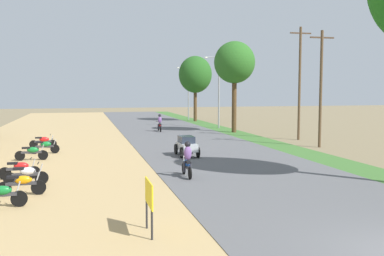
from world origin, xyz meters
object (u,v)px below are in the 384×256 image
(parked_motorbike_nearest, at_px, (0,194))
(parked_motorbike_third, at_px, (27,174))
(street_signboard, at_px, (149,197))
(motorbike_ahead_second, at_px, (160,123))
(parked_motorbike_fourth, at_px, (20,168))
(parked_motorbike_fifth, at_px, (32,152))
(streetlamp_near, at_px, (219,86))
(streetlamp_mid, at_px, (189,89))
(median_tree_second, at_px, (235,63))
(motorbike_foreground_rider, at_px, (187,160))
(parked_motorbike_second, at_px, (22,183))
(median_tree_third, at_px, (195,75))
(utility_pole_far, at_px, (321,87))
(utility_pole_near, at_px, (300,82))
(car_sedan_silver, at_px, (187,145))
(parked_motorbike_sixth, at_px, (45,146))
(parked_motorbike_seventh, at_px, (43,141))

(parked_motorbike_nearest, xyz_separation_m, parked_motorbike_third, (0.42, 3.56, 0.00))
(street_signboard, height_order, motorbike_ahead_second, motorbike_ahead_second)
(parked_motorbike_fourth, relative_size, motorbike_ahead_second, 1.00)
(parked_motorbike_nearest, xyz_separation_m, parked_motorbike_fifth, (-0.09, 10.37, 0.00))
(streetlamp_near, xyz_separation_m, streetlamp_mid, (0.00, 13.57, -0.20))
(median_tree_second, bearing_deg, motorbike_foreground_rider, -114.92)
(parked_motorbike_second, height_order, median_tree_third, median_tree_third)
(utility_pole_far, relative_size, motorbike_foreground_rider, 4.51)
(parked_motorbike_fifth, height_order, median_tree_third, median_tree_third)
(median_tree_second, height_order, utility_pole_near, utility_pole_near)
(street_signboard, bearing_deg, parked_motorbike_third, 118.73)
(parked_motorbike_fifth, relative_size, median_tree_second, 0.21)
(median_tree_third, height_order, motorbike_ahead_second, median_tree_third)
(street_signboard, xyz_separation_m, streetlamp_near, (11.92, 31.81, 3.27))
(parked_motorbike_fifth, bearing_deg, parked_motorbike_third, -85.67)
(streetlamp_mid, relative_size, car_sedan_silver, 3.12)
(streetlamp_mid, height_order, motorbike_foreground_rider, streetlamp_mid)
(median_tree_third, xyz_separation_m, streetlamp_mid, (-0.05, 3.44, -1.73))
(parked_motorbike_fifth, relative_size, utility_pole_near, 0.20)
(parked_motorbike_nearest, distance_m, parked_motorbike_second, 1.75)
(car_sedan_silver, bearing_deg, streetlamp_near, 67.07)
(parked_motorbike_fourth, xyz_separation_m, streetlamp_near, (16.45, 22.94, 3.82))
(streetlamp_near, distance_m, motorbike_ahead_second, 7.92)
(parked_motorbike_fifth, relative_size, street_signboard, 1.20)
(parked_motorbike_sixth, bearing_deg, parked_motorbike_fourth, -93.09)
(street_signboard, height_order, streetlamp_mid, streetlamp_mid)
(motorbike_foreground_rider, bearing_deg, street_signboard, -110.79)
(parked_motorbike_seventh, xyz_separation_m, car_sedan_silver, (8.68, -5.89, 0.19))
(parked_motorbike_seventh, relative_size, streetlamp_mid, 0.26)
(parked_motorbike_second, distance_m, median_tree_third, 40.09)
(parked_motorbike_seventh, height_order, utility_pole_far, utility_pole_far)
(parked_motorbike_nearest, relative_size, motorbike_ahead_second, 1.00)
(parked_motorbike_second, relative_size, streetlamp_near, 0.24)
(street_signboard, height_order, streetlamp_near, streetlamp_near)
(parked_motorbike_fifth, xyz_separation_m, median_tree_second, (16.53, 12.79, 5.94))
(parked_motorbike_fifth, xyz_separation_m, parked_motorbike_sixth, (0.50, 2.57, 0.00))
(parked_motorbike_seventh, distance_m, motorbike_ahead_second, 13.74)
(parked_motorbike_seventh, xyz_separation_m, motorbike_foreground_rider, (7.24, -12.15, 0.30))
(parked_motorbike_seventh, bearing_deg, median_tree_second, 24.52)
(streetlamp_mid, distance_m, car_sedan_silver, 32.78)
(median_tree_second, distance_m, motorbike_foreground_rider, 22.34)
(parked_motorbike_seventh, xyz_separation_m, median_tree_third, (16.39, 22.36, 5.34))
(median_tree_second, distance_m, median_tree_third, 14.91)
(parked_motorbike_fifth, bearing_deg, utility_pole_near, 17.36)
(parked_motorbike_fourth, bearing_deg, streetlamp_near, 54.36)
(parked_motorbike_nearest, bearing_deg, street_signboard, -40.79)
(parked_motorbike_sixth, relative_size, parked_motorbike_seventh, 1.00)
(parked_motorbike_second, relative_size, motorbike_ahead_second, 1.00)
(parked_motorbike_sixth, bearing_deg, motorbike_foreground_rider, -53.61)
(parked_motorbike_third, relative_size, motorbike_ahead_second, 1.00)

